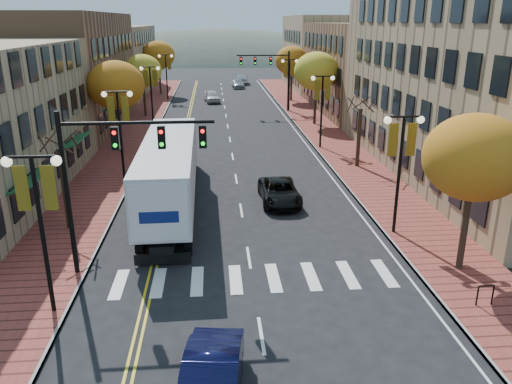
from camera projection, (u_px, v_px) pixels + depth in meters
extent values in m
plane|color=black|center=(256.00, 304.00, 19.05)|extent=(200.00, 200.00, 0.00)
cube|color=brown|center=(136.00, 130.00, 48.91)|extent=(4.00, 85.00, 0.15)
cube|color=brown|center=(317.00, 127.00, 50.37)|extent=(4.00, 85.00, 0.15)
cube|color=brown|center=(56.00, 71.00, 49.79)|extent=(12.00, 24.00, 11.00)
cube|color=#9E8966|center=(106.00, 60.00, 73.58)|extent=(12.00, 26.00, 9.50)
cube|color=#997F5B|center=(512.00, 64.00, 33.18)|extent=(15.00, 28.00, 15.00)
cube|color=brown|center=(382.00, 68.00, 58.48)|extent=(15.00, 24.00, 10.00)
cube|color=#9E8966|center=(338.00, 52.00, 79.04)|extent=(15.00, 20.00, 11.00)
cylinder|color=#382619|center=(65.00, 189.00, 25.12)|extent=(0.28, 0.28, 4.20)
cylinder|color=#382619|center=(119.00, 121.00, 40.08)|extent=(0.28, 0.28, 4.90)
ellipsoid|color=#C06F16|center=(116.00, 85.00, 39.15)|extent=(4.48, 4.48, 3.81)
cylinder|color=#382619|center=(144.00, 95.00, 55.21)|extent=(0.28, 0.28, 4.55)
ellipsoid|color=gold|center=(143.00, 71.00, 54.35)|extent=(4.16, 4.16, 3.54)
cylinder|color=#382619|center=(160.00, 76.00, 72.08)|extent=(0.28, 0.28, 5.04)
ellipsoid|color=#C06F16|center=(158.00, 55.00, 71.12)|extent=(4.61, 4.61, 3.92)
cylinder|color=#382619|center=(466.00, 218.00, 20.88)|extent=(0.28, 0.28, 4.55)
ellipsoid|color=#C06F16|center=(475.00, 157.00, 20.01)|extent=(4.16, 4.16, 3.54)
cylinder|color=#382619|center=(359.00, 138.00, 36.00)|extent=(0.28, 0.28, 4.20)
cylinder|color=#382619|center=(315.00, 100.00, 50.96)|extent=(0.28, 0.28, 4.90)
ellipsoid|color=gold|center=(316.00, 71.00, 50.03)|extent=(4.48, 4.48, 3.81)
cylinder|color=#382619|center=(291.00, 82.00, 66.05)|extent=(0.28, 0.28, 4.76)
ellipsoid|color=#C06F16|center=(292.00, 61.00, 65.15)|extent=(4.35, 4.35, 3.70)
cylinder|color=black|center=(43.00, 240.00, 17.47)|extent=(0.16, 0.16, 6.00)
cylinder|color=black|center=(31.00, 157.00, 16.49)|extent=(1.60, 0.10, 0.10)
sphere|color=#FFF2CC|center=(7.00, 162.00, 16.47)|extent=(0.36, 0.36, 0.36)
sphere|color=#FFF2CC|center=(56.00, 161.00, 16.60)|extent=(0.36, 0.36, 0.36)
cube|color=gold|center=(22.00, 189.00, 16.81)|extent=(0.45, 0.03, 1.60)
cube|color=gold|center=(49.00, 188.00, 16.88)|extent=(0.45, 0.03, 1.60)
cylinder|color=black|center=(121.00, 138.00, 32.54)|extent=(0.16, 0.16, 6.00)
cylinder|color=black|center=(117.00, 92.00, 31.56)|extent=(1.60, 0.10, 0.10)
sphere|color=#FFF2CC|center=(104.00, 94.00, 31.54)|extent=(0.36, 0.36, 0.36)
sphere|color=#FFF2CC|center=(130.00, 94.00, 31.67)|extent=(0.36, 0.36, 0.36)
cube|color=gold|center=(111.00, 109.00, 31.88)|extent=(0.45, 0.03, 1.60)
cube|color=gold|center=(125.00, 109.00, 31.95)|extent=(0.45, 0.03, 1.60)
cylinder|color=black|center=(152.00, 98.00, 49.49)|extent=(0.16, 0.16, 6.00)
cylinder|color=black|center=(150.00, 67.00, 48.51)|extent=(1.60, 0.10, 0.10)
sphere|color=#FFF2CC|center=(141.00, 68.00, 48.50)|extent=(0.36, 0.36, 0.36)
sphere|color=#FFF2CC|center=(158.00, 68.00, 48.63)|extent=(0.36, 0.36, 0.36)
cube|color=gold|center=(146.00, 78.00, 48.84)|extent=(0.45, 0.03, 1.60)
cube|color=gold|center=(155.00, 78.00, 48.91)|extent=(0.45, 0.03, 1.60)
cylinder|color=black|center=(167.00, 78.00, 66.45)|extent=(0.16, 0.16, 6.00)
cylinder|color=black|center=(165.00, 55.00, 65.47)|extent=(1.60, 0.10, 0.10)
sphere|color=#FFF2CC|center=(159.00, 56.00, 65.45)|extent=(0.36, 0.36, 0.36)
sphere|color=#FFF2CC|center=(172.00, 56.00, 65.58)|extent=(0.36, 0.36, 0.36)
cube|color=gold|center=(162.00, 63.00, 65.79)|extent=(0.45, 0.03, 1.60)
cube|color=gold|center=(169.00, 63.00, 65.86)|extent=(0.45, 0.03, 1.60)
cylinder|color=black|center=(399.00, 178.00, 24.33)|extent=(0.16, 0.16, 6.00)
cylinder|color=black|center=(405.00, 117.00, 23.36)|extent=(1.60, 0.10, 0.10)
sphere|color=#FFF2CC|center=(388.00, 120.00, 23.34)|extent=(0.36, 0.36, 0.36)
sphere|color=#FFF2CC|center=(421.00, 120.00, 23.47)|extent=(0.36, 0.36, 0.36)
cube|color=gold|center=(393.00, 140.00, 23.68)|extent=(0.45, 0.03, 1.60)
cube|color=gold|center=(411.00, 140.00, 23.75)|extent=(0.45, 0.03, 1.60)
cylinder|color=black|center=(321.00, 113.00, 41.29)|extent=(0.16, 0.16, 6.00)
cylinder|color=black|center=(323.00, 76.00, 40.31)|extent=(1.60, 0.10, 0.10)
sphere|color=#FFF2CC|center=(313.00, 78.00, 40.30)|extent=(0.36, 0.36, 0.36)
sphere|color=#FFF2CC|center=(333.00, 78.00, 40.43)|extent=(0.36, 0.36, 0.36)
cube|color=gold|center=(317.00, 90.00, 40.63)|extent=(0.45, 0.03, 1.60)
cube|color=gold|center=(328.00, 90.00, 40.71)|extent=(0.45, 0.03, 1.60)
cylinder|color=black|center=(289.00, 86.00, 58.24)|extent=(0.16, 0.16, 6.00)
cylinder|color=black|center=(290.00, 60.00, 57.27)|extent=(1.60, 0.10, 0.10)
sphere|color=#FFF2CC|center=(283.00, 61.00, 57.25)|extent=(0.36, 0.36, 0.36)
sphere|color=#FFF2CC|center=(297.00, 61.00, 57.38)|extent=(0.36, 0.36, 0.36)
cube|color=gold|center=(286.00, 70.00, 57.59)|extent=(0.45, 0.03, 1.60)
cube|color=gold|center=(293.00, 69.00, 57.66)|extent=(0.45, 0.03, 1.60)
cylinder|color=black|center=(68.00, 197.00, 20.14)|extent=(0.20, 0.20, 7.00)
cylinder|color=black|center=(137.00, 123.00, 19.40)|extent=(6.00, 0.14, 0.14)
cube|color=black|center=(115.00, 138.00, 19.52)|extent=(0.30, 0.25, 0.90)
sphere|color=#FF0C0C|center=(114.00, 133.00, 19.31)|extent=(0.16, 0.16, 0.16)
cube|color=black|center=(162.00, 137.00, 19.67)|extent=(0.30, 0.25, 0.90)
sphere|color=#FF0C0C|center=(161.00, 132.00, 19.46)|extent=(0.16, 0.16, 0.16)
cube|color=black|center=(203.00, 137.00, 19.80)|extent=(0.30, 0.25, 0.90)
sphere|color=#FF0C0C|center=(203.00, 131.00, 19.59)|extent=(0.16, 0.16, 0.16)
cylinder|color=black|center=(288.00, 82.00, 58.07)|extent=(0.20, 0.20, 7.00)
cylinder|color=black|center=(263.00, 55.00, 56.85)|extent=(6.00, 0.14, 0.14)
cube|color=black|center=(271.00, 61.00, 57.12)|extent=(0.30, 0.25, 0.90)
sphere|color=#FF0C0C|center=(271.00, 59.00, 56.91)|extent=(0.16, 0.16, 0.16)
cube|color=black|center=(255.00, 61.00, 56.97)|extent=(0.30, 0.25, 0.90)
sphere|color=#FF0C0C|center=(255.00, 59.00, 56.76)|extent=(0.16, 0.16, 0.16)
cube|color=black|center=(241.00, 61.00, 56.84)|extent=(0.30, 0.25, 0.90)
sphere|color=#FF0C0C|center=(241.00, 59.00, 56.63)|extent=(0.16, 0.16, 0.16)
cube|color=black|center=(171.00, 199.00, 27.74)|extent=(1.22, 13.43, 0.36)
cube|color=silver|center=(169.00, 168.00, 27.15)|extent=(2.88, 13.45, 2.89)
cube|color=black|center=(177.00, 148.00, 35.24)|extent=(2.62, 3.13, 2.58)
cylinder|color=black|center=(140.00, 247.00, 22.71)|extent=(0.38, 1.04, 1.03)
cylinder|color=black|center=(188.00, 245.00, 22.92)|extent=(0.38, 1.04, 1.03)
cylinder|color=black|center=(143.00, 236.00, 23.88)|extent=(0.38, 1.04, 1.03)
cylinder|color=black|center=(189.00, 234.00, 24.08)|extent=(0.38, 1.04, 1.03)
cylinder|color=black|center=(162.00, 170.00, 34.36)|extent=(0.38, 1.04, 1.03)
cylinder|color=black|center=(193.00, 169.00, 34.56)|extent=(0.38, 1.04, 1.03)
cylinder|color=black|center=(164.00, 161.00, 36.49)|extent=(0.38, 1.04, 1.03)
cylinder|color=black|center=(194.00, 160.00, 36.70)|extent=(0.38, 1.04, 1.03)
imported|color=black|center=(211.00, 384.00, 13.79)|extent=(2.13, 4.70, 1.49)
imported|color=black|center=(279.00, 192.00, 29.53)|extent=(2.27, 4.80, 1.33)
imported|color=silver|center=(212.00, 96.00, 65.98)|extent=(2.37, 4.71, 1.54)
imported|color=#93949A|center=(238.00, 84.00, 79.95)|extent=(1.94, 4.61, 1.33)
imported|color=#B1B0B8|center=(242.00, 80.00, 84.79)|extent=(2.19, 4.73, 1.50)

